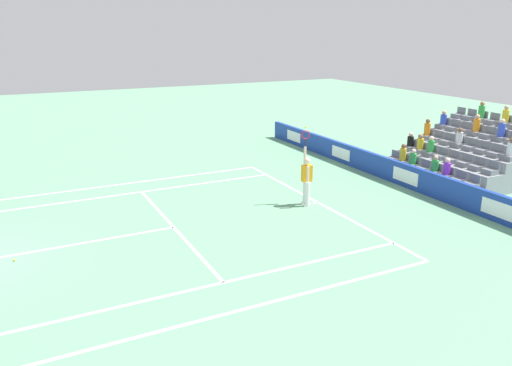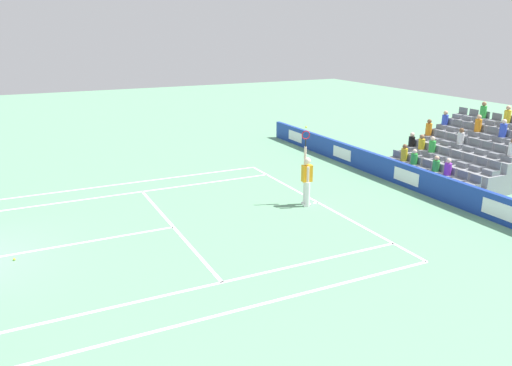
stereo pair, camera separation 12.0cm
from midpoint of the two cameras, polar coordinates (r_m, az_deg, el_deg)
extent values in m
cube|color=white|center=(18.64, 6.81, -2.18)|extent=(10.97, 0.10, 0.01)
cube|color=white|center=(16.45, -9.51, -4.96)|extent=(8.23, 0.10, 0.01)
cube|color=white|center=(15.92, -20.64, -6.64)|extent=(0.10, 6.40, 0.01)
cube|color=white|center=(20.11, -14.24, -1.15)|extent=(0.10, 11.89, 0.01)
cube|color=white|center=(12.77, -5.89, -11.57)|extent=(0.10, 11.89, 0.01)
cube|color=white|center=(21.40, -15.05, -0.12)|extent=(0.10, 11.89, 0.01)
cube|color=white|center=(11.66, -3.42, -14.49)|extent=(0.10, 11.89, 0.01)
cube|color=white|center=(18.59, 6.55, -2.22)|extent=(0.10, 0.20, 0.01)
cube|color=#193899|center=(21.05, 16.60, 0.78)|extent=(21.93, 0.20, 0.93)
cube|color=white|center=(18.18, 25.67, -2.77)|extent=(1.40, 0.01, 0.52)
cube|color=white|center=(20.98, 16.38, 0.74)|extent=(1.40, 0.01, 0.52)
cube|color=white|center=(24.25, 9.42, 3.36)|extent=(1.40, 0.01, 0.52)
cube|color=white|center=(27.83, 4.16, 5.30)|extent=(1.40, 0.01, 0.52)
cylinder|color=white|center=(18.06, 5.65, -1.28)|extent=(0.16, 0.16, 0.90)
cylinder|color=white|center=(18.27, 5.37, -1.05)|extent=(0.16, 0.16, 0.90)
cube|color=white|center=(18.20, 5.62, -2.50)|extent=(0.16, 0.28, 0.08)
cube|color=white|center=(18.40, 5.34, -2.27)|extent=(0.16, 0.28, 0.08)
cube|color=orange|center=(17.95, 5.58, 1.11)|extent=(0.28, 0.39, 0.60)
sphere|color=beige|center=(17.83, 5.62, 2.53)|extent=(0.24, 0.24, 0.24)
cylinder|color=beige|center=(17.99, 5.37, 3.16)|extent=(0.09, 0.09, 0.62)
cylinder|color=beige|center=(17.73, 5.70, 0.97)|extent=(0.09, 0.09, 0.56)
cylinder|color=black|center=(17.89, 5.41, 4.56)|extent=(0.04, 0.04, 0.28)
torus|color=red|center=(17.83, 5.44, 5.44)|extent=(0.08, 0.31, 0.31)
sphere|color=#D1E533|center=(17.78, 5.46, 6.33)|extent=(0.07, 0.07, 0.07)
cube|color=gray|center=(21.85, 18.62, 0.48)|extent=(4.96, 0.95, 0.42)
cube|color=slate|center=(20.37, 22.95, -0.25)|extent=(0.48, 0.44, 0.20)
cube|color=slate|center=(20.45, 23.40, 0.49)|extent=(0.48, 0.04, 0.30)
cube|color=slate|center=(20.75, 21.68, 0.20)|extent=(0.48, 0.44, 0.20)
cube|color=slate|center=(20.83, 22.13, 0.93)|extent=(0.48, 0.04, 0.30)
cube|color=slate|center=(21.15, 20.45, 0.64)|extent=(0.48, 0.44, 0.20)
cube|color=slate|center=(21.23, 20.90, 1.35)|extent=(0.48, 0.04, 0.30)
cube|color=slate|center=(21.56, 19.27, 1.06)|extent=(0.48, 0.44, 0.20)
cube|color=slate|center=(21.64, 19.71, 1.75)|extent=(0.48, 0.04, 0.30)
cube|color=slate|center=(21.98, 18.14, 1.46)|extent=(0.48, 0.44, 0.20)
cube|color=slate|center=(22.05, 18.57, 2.14)|extent=(0.48, 0.04, 0.30)
cube|color=slate|center=(22.40, 17.04, 1.85)|extent=(0.48, 0.44, 0.20)
cube|color=slate|center=(22.48, 17.47, 2.52)|extent=(0.48, 0.04, 0.30)
cube|color=slate|center=(22.84, 15.99, 2.22)|extent=(0.48, 0.44, 0.20)
cube|color=slate|center=(22.91, 16.41, 2.88)|extent=(0.48, 0.04, 0.30)
cube|color=slate|center=(23.28, 14.98, 2.58)|extent=(0.48, 0.44, 0.20)
cube|color=slate|center=(23.36, 15.39, 3.22)|extent=(0.48, 0.04, 0.30)
cube|color=gray|center=(22.46, 20.40, 1.29)|extent=(4.96, 0.95, 0.84)
cube|color=slate|center=(20.97, 24.79, 1.19)|extent=(0.48, 0.44, 0.20)
cube|color=slate|center=(21.07, 25.22, 1.91)|extent=(0.48, 0.04, 0.30)
cube|color=slate|center=(21.35, 23.52, 1.60)|extent=(0.48, 0.44, 0.20)
cube|color=slate|center=(21.44, 23.95, 2.31)|extent=(0.48, 0.04, 0.30)
cube|color=slate|center=(21.74, 22.30, 2.00)|extent=(0.48, 0.44, 0.20)
cube|color=slate|center=(21.83, 22.72, 2.69)|extent=(0.48, 0.04, 0.30)
cube|color=slate|center=(22.13, 21.11, 2.39)|extent=(0.48, 0.44, 0.20)
cube|color=slate|center=(22.22, 21.53, 3.06)|extent=(0.48, 0.04, 0.30)
cube|color=slate|center=(22.54, 19.97, 2.76)|extent=(0.48, 0.44, 0.20)
cube|color=slate|center=(22.63, 20.39, 3.42)|extent=(0.48, 0.04, 0.30)
cube|color=slate|center=(22.96, 18.87, 3.11)|extent=(0.48, 0.44, 0.20)
cube|color=slate|center=(23.04, 19.28, 3.76)|extent=(0.48, 0.04, 0.30)
cube|color=slate|center=(23.38, 17.81, 3.46)|extent=(0.48, 0.44, 0.20)
cube|color=slate|center=(23.47, 18.22, 4.09)|extent=(0.48, 0.04, 0.30)
cube|color=slate|center=(23.82, 16.78, 3.78)|extent=(0.48, 0.44, 0.20)
cube|color=slate|center=(23.90, 17.19, 4.41)|extent=(0.48, 0.04, 0.30)
cube|color=gray|center=(23.10, 22.08, 2.06)|extent=(4.96, 0.95, 1.26)
cube|color=slate|center=(21.61, 26.53, 2.55)|extent=(0.48, 0.44, 0.20)
cube|color=slate|center=(21.98, 25.27, 2.93)|extent=(0.48, 0.44, 0.20)
cube|color=slate|center=(22.08, 25.67, 3.60)|extent=(0.48, 0.04, 0.30)
cube|color=slate|center=(22.35, 24.04, 3.30)|extent=(0.48, 0.44, 0.20)
cube|color=slate|center=(22.45, 24.45, 3.96)|extent=(0.48, 0.04, 0.30)
cube|color=slate|center=(22.74, 22.86, 3.65)|extent=(0.48, 0.44, 0.20)
cube|color=slate|center=(22.84, 23.26, 4.30)|extent=(0.48, 0.04, 0.30)
cube|color=slate|center=(23.14, 21.72, 3.99)|extent=(0.48, 0.44, 0.20)
cube|color=slate|center=(23.23, 22.12, 4.63)|extent=(0.48, 0.04, 0.30)
cube|color=slate|center=(23.54, 20.61, 4.32)|extent=(0.48, 0.44, 0.20)
cube|color=slate|center=(23.64, 21.01, 4.95)|extent=(0.48, 0.04, 0.30)
cube|color=slate|center=(23.96, 19.54, 4.63)|extent=(0.48, 0.44, 0.20)
cube|color=slate|center=(24.05, 19.94, 5.25)|extent=(0.48, 0.04, 0.30)
cube|color=slate|center=(24.38, 18.51, 4.93)|extent=(0.48, 0.44, 0.20)
cube|color=slate|center=(24.47, 18.90, 5.54)|extent=(0.48, 0.04, 0.30)
cube|color=gray|center=(23.76, 23.68, 2.79)|extent=(4.96, 0.95, 1.68)
cube|color=slate|center=(23.00, 25.70, 4.52)|extent=(0.48, 0.44, 0.20)
cube|color=slate|center=(23.11, 26.09, 5.15)|extent=(0.48, 0.04, 0.30)
cube|color=slate|center=(23.38, 24.52, 4.84)|extent=(0.48, 0.44, 0.20)
cube|color=slate|center=(23.49, 24.91, 5.47)|extent=(0.48, 0.04, 0.30)
cube|color=slate|center=(23.76, 23.38, 5.16)|extent=(0.48, 0.44, 0.20)
cube|color=slate|center=(23.87, 23.76, 5.77)|extent=(0.48, 0.04, 0.30)
cube|color=slate|center=(24.16, 22.27, 5.46)|extent=(0.48, 0.44, 0.20)
cube|color=slate|center=(24.26, 22.66, 6.06)|extent=(0.48, 0.04, 0.30)
cube|color=slate|center=(24.56, 21.20, 5.75)|extent=(0.48, 0.44, 0.20)
cube|color=slate|center=(24.67, 21.58, 6.34)|extent=(0.48, 0.04, 0.30)
cube|color=slate|center=(24.98, 20.17, 6.03)|extent=(0.48, 0.44, 0.20)
cube|color=slate|center=(25.08, 20.54, 6.61)|extent=(0.48, 0.04, 0.30)
cube|color=gray|center=(24.44, 25.18, 3.47)|extent=(4.96, 0.95, 2.10)
cube|color=slate|center=(24.04, 26.10, 5.96)|extent=(0.48, 0.44, 0.20)
cube|color=slate|center=(24.16, 26.47, 6.57)|extent=(0.48, 0.04, 0.30)
cube|color=slate|center=(24.42, 24.96, 6.26)|extent=(0.48, 0.44, 0.20)
cube|color=slate|center=(24.53, 25.33, 6.85)|extent=(0.48, 0.04, 0.30)
cube|color=slate|center=(24.80, 23.86, 6.54)|extent=(0.48, 0.44, 0.20)
cube|color=slate|center=(24.92, 24.22, 7.12)|extent=(0.48, 0.04, 0.30)
cube|color=slate|center=(25.20, 22.79, 6.80)|extent=(0.48, 0.44, 0.20)
cube|color=slate|center=(25.31, 23.15, 7.38)|extent=(0.48, 0.04, 0.30)
cube|color=slate|center=(25.60, 21.75, 7.06)|extent=(0.48, 0.44, 0.20)
cube|color=slate|center=(25.71, 22.11, 7.63)|extent=(0.48, 0.04, 0.30)
cylinder|color=yellow|center=(22.79, 16.16, 3.13)|extent=(0.28, 0.28, 0.54)
sphere|color=brown|center=(22.70, 16.23, 4.03)|extent=(0.20, 0.20, 0.20)
cylinder|color=green|center=(21.51, 19.45, 1.88)|extent=(0.28, 0.28, 0.43)
sphere|color=#D3A884|center=(21.44, 19.53, 2.70)|extent=(0.20, 0.20, 0.20)
cylinder|color=white|center=(21.58, 26.73, 3.45)|extent=(0.28, 0.28, 0.50)
sphere|color=brown|center=(21.51, 26.85, 4.35)|extent=(0.20, 0.20, 0.20)
cylinder|color=black|center=(23.78, 16.94, 4.54)|extent=(0.28, 0.28, 0.44)
sphere|color=beige|center=(23.72, 17.00, 5.29)|extent=(0.20, 0.20, 0.20)
cylinder|color=purple|center=(21.10, 20.64, 1.52)|extent=(0.28, 0.28, 0.47)
sphere|color=beige|center=(21.02, 20.73, 2.40)|extent=(0.20, 0.20, 0.20)
cylinder|color=blue|center=(22.97, 25.89, 5.41)|extent=(0.28, 0.28, 0.53)
sphere|color=beige|center=(22.91, 26.01, 6.31)|extent=(0.20, 0.20, 0.20)
cylinder|color=green|center=(22.36, 17.21, 2.66)|extent=(0.28, 0.28, 0.44)
sphere|color=beige|center=(22.29, 17.28, 3.46)|extent=(0.20, 0.20, 0.20)
cylinder|color=green|center=(24.78, 24.03, 7.37)|extent=(0.28, 0.28, 0.53)
sphere|color=#9E7251|center=(24.74, 24.13, 8.20)|extent=(0.20, 0.20, 0.20)
cylinder|color=yellow|center=(23.35, 17.97, 4.25)|extent=(0.28, 0.28, 0.46)
sphere|color=#9E7251|center=(23.28, 18.04, 5.04)|extent=(0.20, 0.20, 0.20)
cylinder|color=orange|center=(23.74, 23.56, 6.02)|extent=(0.28, 0.28, 0.53)
sphere|color=#D3A884|center=(23.68, 23.67, 6.89)|extent=(0.20, 0.20, 0.20)
cylinder|color=orange|center=(24.35, 18.68, 5.80)|extent=(0.28, 0.28, 0.54)
sphere|color=brown|center=(24.28, 18.76, 6.66)|extent=(0.20, 0.20, 0.20)
cylinder|color=white|center=(23.11, 21.89, 4.79)|extent=(0.28, 0.28, 0.45)
sphere|color=brown|center=(23.05, 21.98, 5.58)|extent=(0.20, 0.20, 0.20)
cylinder|color=yellow|center=(24.02, 26.28, 6.81)|extent=(0.28, 0.28, 0.52)
sphere|color=#D3A884|center=(23.97, 26.39, 7.65)|extent=(0.20, 0.20, 0.20)
cylinder|color=blue|center=(24.96, 20.32, 6.76)|extent=(0.28, 0.28, 0.44)
sphere|color=#D3A884|center=(24.91, 20.40, 7.49)|extent=(0.20, 0.20, 0.20)
cylinder|color=green|center=(22.92, 19.04, 3.96)|extent=(0.28, 0.28, 0.49)
sphere|color=beige|center=(22.85, 19.12, 4.79)|extent=(0.20, 0.20, 0.20)
sphere|color=#D1E533|center=(15.48, -25.88, -7.85)|extent=(0.07, 0.07, 0.07)
camera|label=1|loc=(0.06, -90.20, -0.06)|focal=35.34mm
camera|label=2|loc=(0.06, 89.80, 0.06)|focal=35.34mm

